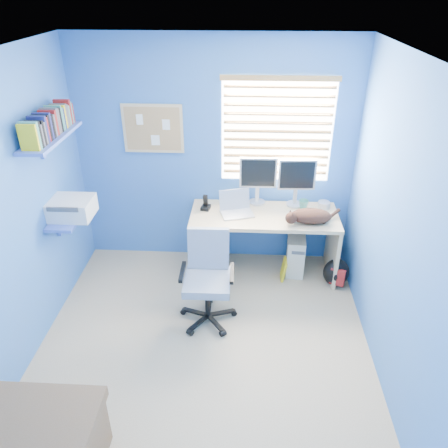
# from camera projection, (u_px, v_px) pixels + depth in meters

# --- Properties ---
(floor) EXTENTS (3.00, 3.20, 0.00)m
(floor) POSITION_uv_depth(u_px,v_px,m) (203.00, 350.00, 3.94)
(floor) COLOR tan
(floor) RESTS_ON ground
(ceiling) EXTENTS (3.00, 3.20, 0.00)m
(ceiling) POSITION_uv_depth(u_px,v_px,m) (194.00, 58.00, 2.71)
(ceiling) COLOR white
(ceiling) RESTS_ON wall_back
(wall_back) EXTENTS (3.00, 0.01, 2.50)m
(wall_back) POSITION_uv_depth(u_px,v_px,m) (215.00, 156.00, 4.71)
(wall_back) COLOR #3F6EBF
(wall_back) RESTS_ON ground
(wall_front) EXTENTS (3.00, 0.01, 2.50)m
(wall_front) POSITION_uv_depth(u_px,v_px,m) (162.00, 414.00, 1.93)
(wall_front) COLOR #3F6EBF
(wall_front) RESTS_ON ground
(wall_left) EXTENTS (0.01, 3.20, 2.50)m
(wall_left) POSITION_uv_depth(u_px,v_px,m) (8.00, 226.00, 3.40)
(wall_left) COLOR #3F6EBF
(wall_left) RESTS_ON ground
(wall_right) EXTENTS (0.01, 3.20, 2.50)m
(wall_right) POSITION_uv_depth(u_px,v_px,m) (400.00, 237.00, 3.25)
(wall_right) COLOR #3F6EBF
(wall_right) RESTS_ON ground
(desk) EXTENTS (1.57, 0.65, 0.74)m
(desk) POSITION_uv_depth(u_px,v_px,m) (263.00, 244.00, 4.82)
(desk) COLOR tan
(desk) RESTS_ON floor
(laptop) EXTENTS (0.39, 0.34, 0.22)m
(laptop) POSITION_uv_depth(u_px,v_px,m) (237.00, 205.00, 4.58)
(laptop) COLOR silver
(laptop) RESTS_ON desk
(monitor_left) EXTENTS (0.40, 0.13, 0.54)m
(monitor_left) POSITION_uv_depth(u_px,v_px,m) (258.00, 181.00, 4.74)
(monitor_left) COLOR silver
(monitor_left) RESTS_ON desk
(monitor_right) EXTENTS (0.41, 0.14, 0.54)m
(monitor_right) POSITION_uv_depth(u_px,v_px,m) (296.00, 183.00, 4.69)
(monitor_right) COLOR silver
(monitor_right) RESTS_ON desk
(phone) EXTENTS (0.11, 0.13, 0.17)m
(phone) POSITION_uv_depth(u_px,v_px,m) (206.00, 202.00, 4.70)
(phone) COLOR black
(phone) RESTS_ON desk
(mug) EXTENTS (0.10, 0.09, 0.10)m
(mug) POSITION_uv_depth(u_px,v_px,m) (303.00, 205.00, 4.73)
(mug) COLOR teal
(mug) RESTS_ON desk
(cd_spindle) EXTENTS (0.13, 0.13, 0.07)m
(cd_spindle) POSITION_uv_depth(u_px,v_px,m) (324.00, 205.00, 4.76)
(cd_spindle) COLOR silver
(cd_spindle) RESTS_ON desk
(cat) EXTENTS (0.47, 0.35, 0.15)m
(cat) POSITION_uv_depth(u_px,v_px,m) (311.00, 216.00, 4.45)
(cat) COLOR black
(cat) RESTS_ON desk
(tower_pc) EXTENTS (0.22, 0.45, 0.45)m
(tower_pc) POSITION_uv_depth(u_px,v_px,m) (295.00, 252.00, 4.94)
(tower_pc) COLOR beige
(tower_pc) RESTS_ON floor
(drawer_boxes) EXTENTS (0.35, 0.28, 0.27)m
(drawer_boxes) POSITION_uv_depth(u_px,v_px,m) (211.00, 258.00, 4.99)
(drawer_boxes) COLOR tan
(drawer_boxes) RESTS_ON floor
(yellow_book) EXTENTS (0.03, 0.17, 0.24)m
(yellow_book) POSITION_uv_depth(u_px,v_px,m) (284.00, 269.00, 4.83)
(yellow_book) COLOR yellow
(yellow_book) RESTS_ON floor
(backpack) EXTENTS (0.34, 0.31, 0.33)m
(backpack) POSITION_uv_depth(u_px,v_px,m) (336.00, 272.00, 4.70)
(backpack) COLOR black
(backpack) RESTS_ON floor
(office_chair) EXTENTS (0.53, 0.53, 0.91)m
(office_chair) POSITION_uv_depth(u_px,v_px,m) (208.00, 289.00, 4.17)
(office_chair) COLOR black
(office_chair) RESTS_ON floor
(window_blinds) EXTENTS (1.15, 0.05, 1.10)m
(window_blinds) POSITION_uv_depth(u_px,v_px,m) (277.00, 131.00, 4.51)
(window_blinds) COLOR white
(window_blinds) RESTS_ON ground
(corkboard) EXTENTS (0.64, 0.02, 0.52)m
(corkboard) POSITION_uv_depth(u_px,v_px,m) (153.00, 129.00, 4.58)
(corkboard) COLOR tan
(corkboard) RESTS_ON ground
(wall_shelves) EXTENTS (0.42, 0.90, 1.05)m
(wall_shelves) POSITION_uv_depth(u_px,v_px,m) (59.00, 168.00, 3.95)
(wall_shelves) COLOR #4867CF
(wall_shelves) RESTS_ON ground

